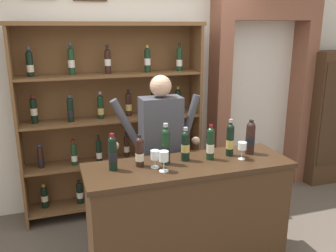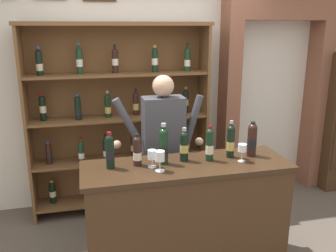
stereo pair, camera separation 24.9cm
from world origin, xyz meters
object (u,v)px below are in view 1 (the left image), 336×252
object	(u,v)px
tasting_bottle_vin_santo	(113,153)
tasting_bottle_riserva	(230,139)
wine_glass_center	(155,156)
tasting_bottle_bianco	(250,137)
tasting_bottle_chianti	(210,143)
side_cabinet	(331,117)
shopkeeper	(161,141)
tasting_bottle_rosso	(185,145)
wine_shelf	(112,115)
tasting_bottle_prosecco	(166,146)
tasting_bottle_super_tuscan	(140,152)
wine_glass_spare	(164,157)
wine_glass_left	(242,147)
tasting_counter	(188,216)

from	to	relation	value
tasting_bottle_vin_santo	tasting_bottle_riserva	distance (m)	1.03
wine_glass_center	tasting_bottle_bianco	bearing A→B (deg)	3.47
tasting_bottle_chianti	wine_glass_center	xyz separation A→B (m)	(-0.50, -0.03, -0.04)
tasting_bottle_riserva	tasting_bottle_chianti	bearing A→B (deg)	-170.98
side_cabinet	shopkeeper	world-z (taller)	side_cabinet
tasting_bottle_rosso	wine_glass_center	xyz separation A→B (m)	(-0.29, -0.08, -0.04)
wine_shelf	tasting_bottle_prosecco	world-z (taller)	wine_shelf
tasting_bottle_super_tuscan	tasting_bottle_chianti	bearing A→B (deg)	-3.27
side_cabinet	wine_shelf	bearing A→B (deg)	178.80
wine_shelf	wine_glass_spare	xyz separation A→B (m)	(0.17, -1.35, -0.03)
wine_glass_center	wine_glass_spare	size ratio (longest dim) A/B	0.87
tasting_bottle_super_tuscan	wine_shelf	bearing A→B (deg)	90.85
tasting_bottle_super_tuscan	tasting_bottle_bianco	bearing A→B (deg)	-0.87
tasting_bottle_vin_santo	wine_glass_left	size ratio (longest dim) A/B	1.98
tasting_counter	wine_glass_left	world-z (taller)	wine_glass_left
side_cabinet	wine_glass_center	world-z (taller)	side_cabinet
shopkeeper	wine_glass_center	xyz separation A→B (m)	(-0.21, -0.53, 0.06)
tasting_bottle_rosso	tasting_bottle_chianti	xyz separation A→B (m)	(0.21, -0.04, 0.00)
tasting_bottle_prosecco	wine_glass_center	xyz separation A→B (m)	(-0.11, -0.05, -0.06)
tasting_bottle_super_tuscan	tasting_bottle_vin_santo	bearing A→B (deg)	-177.24
tasting_bottle_super_tuscan	wine_glass_spare	world-z (taller)	tasting_bottle_super_tuscan
tasting_bottle_vin_santo	tasting_bottle_rosso	world-z (taller)	tasting_bottle_vin_santo
tasting_bottle_rosso	tasting_bottle_chianti	world-z (taller)	tasting_bottle_chianti
tasting_bottle_rosso	wine_glass_left	world-z (taller)	tasting_bottle_rosso
tasting_bottle_prosecco	wine_glass_left	xyz separation A→B (m)	(0.65, -0.10, -0.05)
tasting_bottle_rosso	tasting_bottle_chianti	bearing A→B (deg)	-11.53
wine_glass_left	shopkeeper	bearing A→B (deg)	133.26
tasting_bottle_vin_santo	tasting_bottle_bianco	distance (m)	1.22
wine_glass_spare	tasting_bottle_prosecco	bearing A→B (deg)	66.56
shopkeeper	tasting_bottle_bianco	world-z (taller)	shopkeeper
tasting_bottle_prosecco	wine_glass_center	distance (m)	0.13
tasting_bottle_bianco	wine_glass_center	world-z (taller)	tasting_bottle_bianco
tasting_bottle_riserva	tasting_bottle_bianco	distance (m)	0.19
side_cabinet	tasting_bottle_chianti	xyz separation A→B (m)	(-2.33, -1.16, 0.24)
tasting_bottle_rosso	wine_glass_spare	world-z (taller)	tasting_bottle_rosso
shopkeeper	wine_glass_center	world-z (taller)	shopkeeper
wine_shelf	tasting_bottle_chianti	world-z (taller)	wine_shelf
tasting_bottle_riserva	tasting_bottle_bianco	world-z (taller)	tasting_bottle_riserva
tasting_bottle_bianco	tasting_bottle_vin_santo	bearing A→B (deg)	179.78
side_cabinet	wine_glass_spare	xyz separation A→B (m)	(-2.78, -1.29, 0.21)
tasting_bottle_super_tuscan	wine_glass_center	xyz separation A→B (m)	(0.11, -0.07, -0.03)
tasting_bottle_rosso	tasting_bottle_vin_santo	bearing A→B (deg)	-178.27
shopkeeper	wine_glass_center	size ratio (longest dim) A/B	11.33
tasting_bottle_super_tuscan	tasting_bottle_prosecco	bearing A→B (deg)	-4.43
tasting_bottle_prosecco	wine_glass_center	bearing A→B (deg)	-153.85
shopkeeper	tasting_bottle_vin_santo	size ratio (longest dim) A/B	5.46
shopkeeper	tasting_bottle_chianti	size ratio (longest dim) A/B	5.40
shopkeeper	side_cabinet	bearing A→B (deg)	14.31
wine_shelf	tasting_bottle_riserva	distance (m)	1.45
tasting_counter	tasting_bottle_vin_santo	size ratio (longest dim) A/B	5.74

